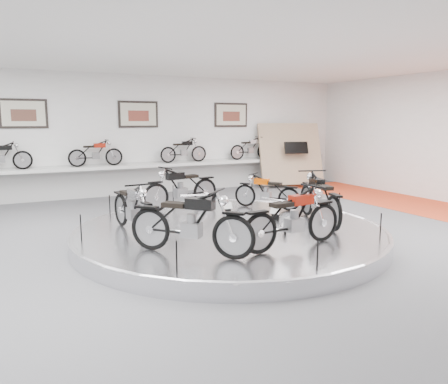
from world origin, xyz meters
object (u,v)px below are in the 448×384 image
display_platform (230,234)px  bike_f (319,198)px  bike_b (181,187)px  bike_a (267,191)px  shelf (142,166)px  bike_d (190,222)px  bike_e (293,218)px  bike_c (133,207)px

display_platform → bike_f: (1.90, -0.52, 0.70)m
bike_b → bike_f: size_ratio=0.98×
bike_a → shelf: bearing=-16.8°
display_platform → bike_f: size_ratio=3.41×
display_platform → bike_d: (-1.46, -1.40, 0.71)m
display_platform → bike_a: bike_a is taller
display_platform → bike_e: (0.29, -1.81, 0.68)m
bike_a → bike_e: size_ratio=0.82×
shelf → bike_c: size_ratio=6.25×
bike_d → shelf: bearing=126.8°
bike_b → bike_f: bike_f is taller
shelf → bike_b: 4.15m
bike_f → bike_b: bearing=53.7°
bike_d → bike_f: 3.47m
bike_e → bike_f: bearing=32.8°
shelf → bike_f: (1.90, -6.92, -0.15)m
shelf → bike_e: (0.29, -8.21, -0.17)m
bike_d → bike_a: bearing=87.8°
bike_b → bike_c: bearing=35.5°
bike_c → bike_f: (3.82, -0.94, 0.03)m
bike_a → bike_e: 3.41m
bike_d → bike_b: bearing=118.5°
bike_e → bike_f: size_ratio=0.97×
bike_b → bike_d: bearing=59.6°
display_platform → bike_c: bearing=167.7°
bike_c → bike_b: bearing=131.1°
display_platform → bike_e: 1.96m
display_platform → shelf: (0.00, 6.40, 0.85)m
bike_b → bike_f: bearing=115.6°
display_platform → bike_e: size_ratio=3.53×
display_platform → bike_d: size_ratio=3.39×
bike_b → bike_e: bike_b is taller
bike_b → bike_a: bearing=141.7°
bike_e → bike_f: 2.06m
bike_f → shelf: bearing=32.0°
bike_a → bike_b: size_ratio=0.82×
bike_e → bike_c: bearing=128.9°
bike_b → bike_c: size_ratio=1.04×
shelf → bike_d: size_ratio=5.82×
bike_c → bike_d: size_ratio=0.93×
shelf → bike_b: size_ratio=6.00×
bike_f → bike_c: bearing=92.8°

